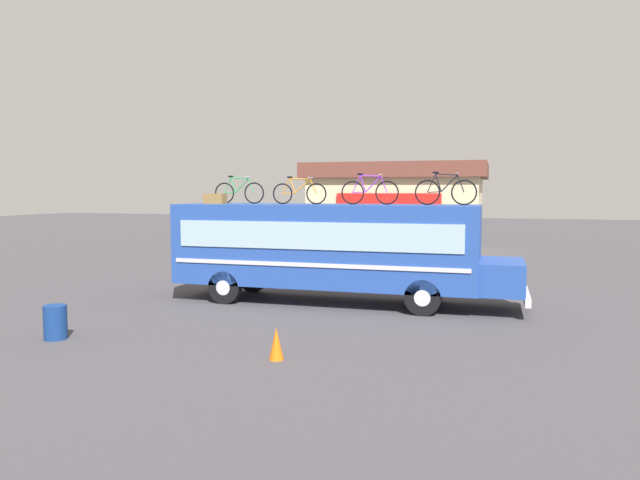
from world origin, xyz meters
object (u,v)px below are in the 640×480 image
Objects in this scene: bus at (332,247)px; traffic_cone at (276,343)px; rooftop_bicycle_1 at (239,192)px; luggage_bag_1 at (215,199)px; trash_bin at (55,322)px; rooftop_bicycle_4 at (445,191)px; rooftop_bicycle_2 at (299,192)px; rooftop_bicycle_3 at (370,191)px.

traffic_cone is (0.56, -6.25, -1.40)m from bus.
bus is 3.62m from rooftop_bicycle_1.
bus is at bearing 0.64° from luggage_bag_1.
luggage_bag_1 reaches higher than traffic_cone.
trash_bin is at bearing -105.11° from rooftop_bicycle_1.
rooftop_bicycle_4 is at bearing 1.16° from luggage_bag_1.
trash_bin is at bearing -99.62° from luggage_bag_1.
rooftop_bicycle_2 reaches higher than bus.
traffic_cone is at bearing -75.54° from rooftop_bicycle_2.
bus reaches higher than traffic_cone.
rooftop_bicycle_1 is at bearing 178.45° from rooftop_bicycle_3.
rooftop_bicycle_3 is (1.13, 0.16, 1.68)m from bus.
rooftop_bicycle_2 is at bearing -9.81° from rooftop_bicycle_1.
rooftop_bicycle_4 is at bearing -1.32° from rooftop_bicycle_3.
rooftop_bicycle_1 is at bearing 24.32° from luggage_bag_1.
bus is 15.87× the size of luggage_bag_1.
luggage_bag_1 is at bearing -178.84° from rooftop_bicycle_4.
rooftop_bicycle_2 reaches higher than traffic_cone.
rooftop_bicycle_2 is at bearing -177.28° from rooftop_bicycle_4.
luggage_bag_1 is at bearing -177.73° from rooftop_bicycle_3.
bus is at bearing -4.88° from rooftop_bicycle_1.
rooftop_bicycle_2 is (-1.02, -0.10, 1.65)m from bus.
rooftop_bicycle_1 is at bearing 120.02° from traffic_cone.
rooftop_bicycle_4 reaches higher than bus.
traffic_cone is at bearing -59.98° from rooftop_bicycle_1.
rooftop_bicycle_2 is at bearing -1.21° from luggage_bag_1.
bus is at bearing 95.16° from traffic_cone.
luggage_bag_1 is at bearing 178.79° from rooftop_bicycle_2.
rooftop_bicycle_1 reaches higher than rooftop_bicycle_2.
rooftop_bicycle_3 is (2.15, 0.26, 0.03)m from rooftop_bicycle_2.
rooftop_bicycle_4 is (2.25, -0.05, 0.01)m from rooftop_bicycle_3.
traffic_cone is (5.51, -0.09, -0.06)m from trash_bin.
bus is 6.43m from traffic_cone.
rooftop_bicycle_3 is 9.27m from trash_bin.
luggage_bag_1 is at bearing -155.68° from rooftop_bicycle_1.
rooftop_bicycle_4 is 2.24× the size of trash_bin.
rooftop_bicycle_1 reaches higher than traffic_cone.
rooftop_bicycle_4 is at bearing 1.77° from bus.
traffic_cone is (4.47, -6.20, -2.85)m from luggage_bag_1.
rooftop_bicycle_4 reaches higher than rooftop_bicycle_1.
rooftop_bicycle_1 is 4.33m from rooftop_bicycle_3.
rooftop_bicycle_4 is (7.28, 0.15, 0.24)m from luggage_bag_1.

